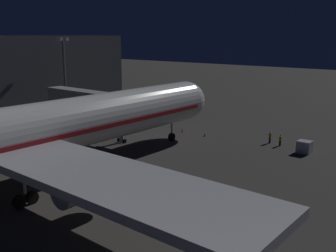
{
  "coord_description": "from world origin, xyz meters",
  "views": [
    {
      "loc": [
        -35.85,
        29.66,
        15.26
      ],
      "look_at": [
        -3.0,
        -10.2,
        3.5
      ],
      "focal_mm": 42.4,
      "sensor_mm": 36.0,
      "label": 1
    }
  ],
  "objects": [
    {
      "name": "baggage_container_near_belt",
      "position": [
        -17.55,
        -21.17,
        0.82
      ],
      "size": [
        1.78,
        1.57,
        1.64
      ],
      "primitive_type": "cube",
      "color": "#B7BABF",
      "rests_on": "ground_plane"
    },
    {
      "name": "jet_bridge",
      "position": [
        10.32,
        -9.35,
        5.67
      ],
      "size": [
        18.83,
        3.4,
        7.21
      ],
      "color": "#9E9E99",
      "rests_on": "ground_plane"
    },
    {
      "name": "ground_crew_by_belt_loader",
      "position": [
        -13.58,
        -22.39,
        0.92
      ],
      "size": [
        0.4,
        0.4,
        1.68
      ],
      "color": "black",
      "rests_on": "ground_plane"
    },
    {
      "name": "ground_crew_under_port_wing",
      "position": [
        -11.8,
        -22.83,
        1.01
      ],
      "size": [
        0.4,
        0.4,
        1.83
      ],
      "color": "black",
      "rests_on": "ground_plane"
    },
    {
      "name": "ground_plane",
      "position": [
        0.0,
        0.0,
        0.0
      ],
      "size": [
        320.0,
        320.0,
        0.0
      ],
      "primitive_type": "plane",
      "color": "#383533"
    },
    {
      "name": "traffic_cone_nose_starboard",
      "position": [
        2.2,
        -20.2,
        0.28
      ],
      "size": [
        0.36,
        0.36,
        0.55
      ],
      "primitive_type": "cone",
      "color": "orange",
      "rests_on": "ground_plane"
    },
    {
      "name": "apron_floodlight_mast",
      "position": [
        25.5,
        -14.79,
        8.88
      ],
      "size": [
        2.9,
        0.5,
        15.0
      ],
      "color": "#59595E",
      "rests_on": "ground_plane"
    },
    {
      "name": "airliner_at_gate",
      "position": [
        0.0,
        9.97,
        5.56
      ],
      "size": [
        56.52,
        62.43,
        18.25
      ],
      "color": "silver",
      "rests_on": "ground_plane"
    },
    {
      "name": "traffic_cone_nose_port",
      "position": [
        -2.2,
        -20.2,
        0.28
      ],
      "size": [
        0.36,
        0.36,
        0.55
      ],
      "primitive_type": "cone",
      "color": "orange",
      "rests_on": "ground_plane"
    }
  ]
}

